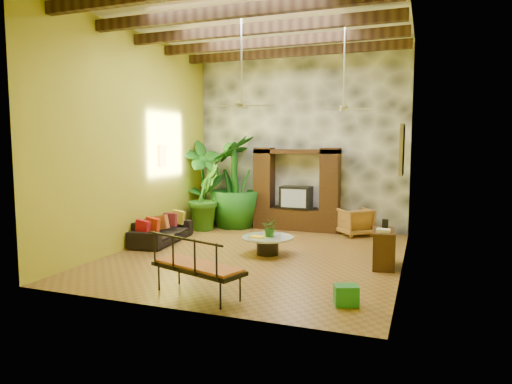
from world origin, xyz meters
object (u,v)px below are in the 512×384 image
at_px(wicker_armchair, 355,222).
at_px(side_console, 384,248).
at_px(entertainment_center, 296,196).
at_px(ceiling_fan_back, 344,99).
at_px(iron_bench, 196,264).
at_px(tall_plant_c, 235,182).
at_px(green_bin, 346,295).
at_px(sofa, 162,230).
at_px(ceiling_fan_front, 242,95).
at_px(tall_plant_a, 203,184).
at_px(tall_plant_b, 204,197).
at_px(coffee_table, 268,243).

distance_m(wicker_armchair, side_console, 3.11).
distance_m(entertainment_center, side_console, 4.18).
distance_m(entertainment_center, ceiling_fan_back, 3.50).
bearing_deg(wicker_armchair, iron_bench, 34.82).
relative_size(iron_bench, side_console, 1.89).
xyz_separation_m(entertainment_center, tall_plant_c, (-1.78, -0.22, 0.35)).
xyz_separation_m(entertainment_center, iron_bench, (0.05, -6.07, -0.43)).
relative_size(tall_plant_c, green_bin, 7.49).
distance_m(sofa, green_bin, 5.74).
height_order(ceiling_fan_front, wicker_armchair, ceiling_fan_front).
height_order(sofa, tall_plant_a, tall_plant_a).
relative_size(sofa, wicker_armchair, 2.57).
bearing_deg(ceiling_fan_back, side_console, -49.67).
relative_size(entertainment_center, green_bin, 6.82).
bearing_deg(green_bin, side_console, 82.28).
bearing_deg(iron_bench, tall_plant_b, 134.00).
relative_size(ceiling_fan_front, ceiling_fan_back, 1.00).
xyz_separation_m(tall_plant_b, side_console, (5.08, -2.31, -0.57)).
relative_size(tall_plant_b, tall_plant_c, 0.71).
xyz_separation_m(entertainment_center, ceiling_fan_back, (1.60, -1.94, 2.44)).
relative_size(tall_plant_a, iron_bench, 1.47).
xyz_separation_m(sofa, iron_bench, (2.70, -3.33, 0.23)).
xyz_separation_m(wicker_armchair, side_console, (0.98, -2.95, 0.00)).
bearing_deg(side_console, ceiling_fan_front, -178.44).
bearing_deg(tall_plant_c, green_bin, -52.71).
relative_size(coffee_table, green_bin, 3.20).
bearing_deg(sofa, tall_plant_c, -24.91).
distance_m(ceiling_fan_back, tall_plant_b, 4.85).
xyz_separation_m(wicker_armchair, tall_plant_c, (-3.44, -0.00, 0.96)).
distance_m(tall_plant_c, green_bin, 6.86).
height_order(wicker_armchair, tall_plant_c, tall_plant_c).
bearing_deg(ceiling_fan_back, entertainment_center, 129.57).
distance_m(tall_plant_a, coffee_table, 3.95).
distance_m(ceiling_fan_back, coffee_table, 3.61).
xyz_separation_m(tall_plant_c, iron_bench, (1.82, -5.85, -0.79)).
bearing_deg(tall_plant_a, wicker_armchair, 3.41).
relative_size(wicker_armchair, side_console, 0.87).
bearing_deg(iron_bench, ceiling_fan_front, 114.11).
relative_size(entertainment_center, ceiling_fan_front, 1.29).
bearing_deg(sofa, tall_plant_b, -12.31).
distance_m(ceiling_fan_back, sofa, 5.32).
distance_m(iron_bench, green_bin, 2.35).
bearing_deg(tall_plant_c, tall_plant_a, -163.70).
bearing_deg(green_bin, tall_plant_a, 134.13).
bearing_deg(sofa, tall_plant_a, -5.76).
bearing_deg(tall_plant_a, side_console, -26.94).
relative_size(sofa, tall_plant_a, 0.81).
bearing_deg(tall_plant_b, side_console, -24.45).
bearing_deg(ceiling_fan_back, iron_bench, -110.57).
xyz_separation_m(sofa, tall_plant_b, (0.22, 1.88, 0.63)).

